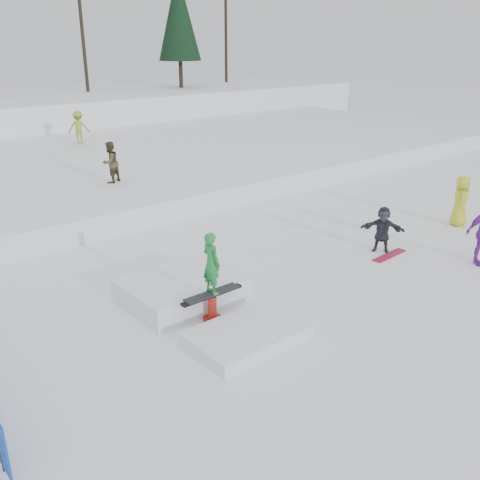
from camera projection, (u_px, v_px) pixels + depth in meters
ground at (278, 312)px, 12.51m from camera, size 120.00×120.00×0.00m
snow_midrise at (33, 172)px, 23.93m from camera, size 50.00×18.00×0.80m
treeline at (47, 14)px, 33.97m from camera, size 40.24×4.22×10.50m
walker_olive at (110, 162)px, 20.30m from camera, size 0.93×0.84×1.57m
walker_ygreen at (79, 127)px, 27.83m from camera, size 1.26×1.11×1.69m
spectator_yellow at (460, 201)px, 18.04m from camera, size 1.00×0.92×1.72m
spectator_dark at (382, 229)px, 15.85m from camera, size 1.05×1.30×1.38m
loose_board_red at (389, 255)px, 15.73m from camera, size 1.41×0.36×0.03m
jib_rail_feature at (198, 299)px, 12.48m from camera, size 2.60×4.40×2.11m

